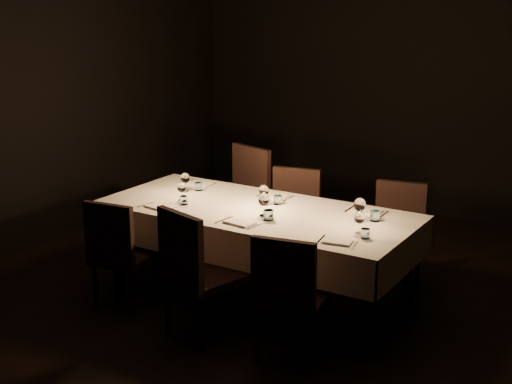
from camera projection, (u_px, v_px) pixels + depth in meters
The scene contains 14 objects.
room at pixel (256, 117), 5.44m from camera, with size 5.01×6.01×3.01m.
dining_table at pixel (256, 218), 5.65m from camera, with size 2.52×1.12×0.76m.
chair_near_left at pixel (118, 249), 5.52m from camera, with size 0.47×0.47×0.89m.
place_setting_near_left at pixel (175, 196), 5.76m from camera, with size 0.30×0.39×0.16m.
chair_near_center at pixel (194, 269), 5.03m from camera, with size 0.57×0.57×0.97m.
place_setting_near_center at pixel (258, 210), 5.36m from camera, with size 0.34×0.41×0.18m.
chair_near_right at pixel (288, 292), 4.70m from camera, with size 0.50×0.50×0.90m.
place_setting_near_right at pixel (354, 229), 4.96m from camera, with size 0.30×0.39×0.16m.
chair_far_left at pixel (241, 197), 6.70m from camera, with size 0.61×0.61×1.03m.
place_setting_far_left at pixel (192, 182), 6.19m from camera, with size 0.30×0.39×0.16m.
chair_far_center at pixel (293, 215), 6.34m from camera, with size 0.52×0.52×0.91m.
place_setting_far_center at pixel (271, 195), 5.79m from camera, with size 0.30×0.39×0.17m.
chair_far_right at pixel (397, 230), 5.97m from camera, with size 0.49×0.49×0.89m.
place_setting_far_right at pixel (365, 209), 5.37m from camera, with size 0.34×0.41×0.19m.
Camera 1 is at (2.84, -4.58, 2.40)m, focal length 50.00 mm.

